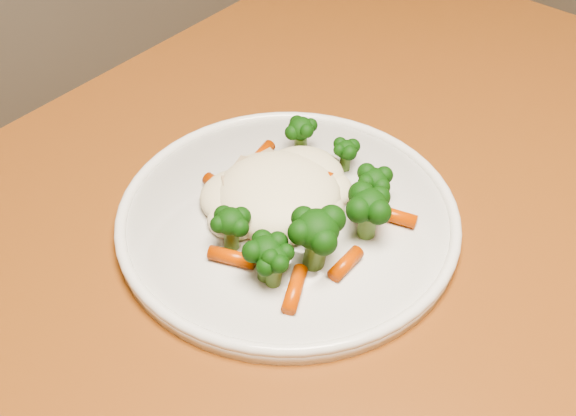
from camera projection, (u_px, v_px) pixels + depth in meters
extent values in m
cube|color=brown|center=(314.00, 291.00, 0.60)|extent=(1.28, 1.02, 0.04)
cube|color=brown|center=(344.00, 179.00, 1.29)|extent=(0.07, 0.07, 0.71)
cylinder|color=white|center=(288.00, 219.00, 0.63)|extent=(0.30, 0.30, 0.01)
ellipsoid|color=#FAF0C8|center=(278.00, 184.00, 0.62)|extent=(0.13, 0.11, 0.05)
ellipsoid|color=black|center=(267.00, 260.00, 0.56)|extent=(0.04, 0.04, 0.04)
ellipsoid|color=black|center=(316.00, 243.00, 0.56)|extent=(0.06, 0.06, 0.05)
ellipsoid|color=black|center=(368.00, 216.00, 0.59)|extent=(0.05, 0.05, 0.04)
ellipsoid|color=black|center=(373.00, 189.00, 0.62)|extent=(0.04, 0.04, 0.03)
ellipsoid|color=black|center=(345.00, 156.00, 0.66)|extent=(0.03, 0.03, 0.03)
ellipsoid|color=black|center=(301.00, 137.00, 0.68)|extent=(0.04, 0.04, 0.03)
ellipsoid|color=black|center=(231.00, 230.00, 0.59)|extent=(0.04, 0.04, 0.04)
ellipsoid|color=black|center=(274.00, 268.00, 0.56)|extent=(0.04, 0.04, 0.04)
cylinder|color=#D64A05|center=(223.00, 189.00, 0.64)|extent=(0.02, 0.04, 0.01)
cylinder|color=#D64A05|center=(258.00, 159.00, 0.67)|extent=(0.05, 0.03, 0.01)
cylinder|color=#D64A05|center=(318.00, 169.00, 0.66)|extent=(0.04, 0.02, 0.01)
cylinder|color=#D64A05|center=(232.00, 257.00, 0.58)|extent=(0.03, 0.04, 0.01)
cylinder|color=#D64A05|center=(295.00, 289.00, 0.56)|extent=(0.04, 0.04, 0.01)
cylinder|color=#D64A05|center=(346.00, 264.00, 0.58)|extent=(0.04, 0.02, 0.01)
cylinder|color=#D64A05|center=(389.00, 214.00, 0.62)|extent=(0.04, 0.05, 0.01)
cylinder|color=#D64A05|center=(307.00, 172.00, 0.64)|extent=(0.03, 0.05, 0.01)
ellipsoid|color=brown|center=(282.00, 182.00, 0.63)|extent=(0.02, 0.02, 0.02)
ellipsoid|color=brown|center=(316.00, 188.00, 0.62)|extent=(0.02, 0.02, 0.01)
ellipsoid|color=brown|center=(267.00, 197.00, 0.61)|extent=(0.02, 0.02, 0.02)
cube|color=tan|center=(243.00, 168.00, 0.64)|extent=(0.02, 0.02, 0.01)
cube|color=tan|center=(265.00, 161.00, 0.65)|extent=(0.02, 0.02, 0.01)
cube|color=tan|center=(228.00, 184.00, 0.63)|extent=(0.02, 0.02, 0.01)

